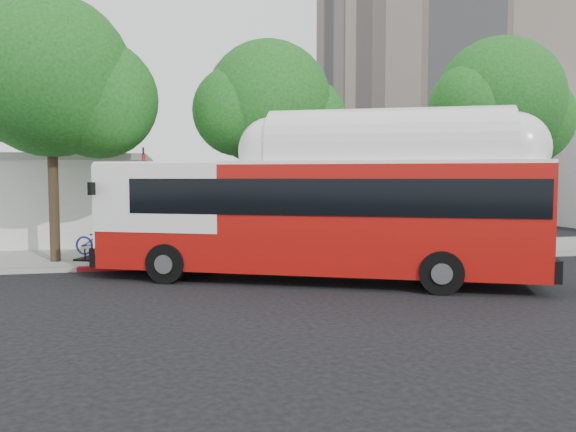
{
  "coord_description": "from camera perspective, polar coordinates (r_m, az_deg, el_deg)",
  "views": [
    {
      "loc": [
        -4.79,
        -16.15,
        3.23
      ],
      "look_at": [
        -0.83,
        3.0,
        1.86
      ],
      "focal_mm": 35.0,
      "sensor_mm": 36.0,
      "label": 1
    }
  ],
  "objects": [
    {
      "name": "ground",
      "position": [
        17.15,
        4.77,
        -6.87
      ],
      "size": [
        120.0,
        120.0,
        0.0
      ],
      "primitive_type": "plane",
      "color": "black",
      "rests_on": "ground"
    },
    {
      "name": "sidewalk",
      "position": [
        23.37,
        0.24,
        -3.76
      ],
      "size": [
        60.0,
        5.0,
        0.15
      ],
      "primitive_type": "cube",
      "color": "gray",
      "rests_on": "ground"
    },
    {
      "name": "curb_strip",
      "position": [
        20.85,
        1.73,
        -4.71
      ],
      "size": [
        60.0,
        0.3,
        0.15
      ],
      "primitive_type": "cube",
      "color": "gray",
      "rests_on": "ground"
    },
    {
      "name": "red_curb_segment",
      "position": [
        20.38,
        -6.54,
        -4.92
      ],
      "size": [
        10.0,
        0.32,
        0.16
      ],
      "primitive_type": "cube",
      "color": "maroon",
      "rests_on": "ground"
    },
    {
      "name": "street_tree_left",
      "position": [
        22.29,
        -21.74,
        12.42
      ],
      "size": [
        6.67,
        5.8,
        9.74
      ],
      "color": "#2D2116",
      "rests_on": "ground"
    },
    {
      "name": "street_tree_mid",
      "position": [
        22.76,
        -1.01,
        10.75
      ],
      "size": [
        5.75,
        5.0,
        8.62
      ],
      "color": "#2D2116",
      "rests_on": "ground"
    },
    {
      "name": "street_tree_right",
      "position": [
        26.38,
        21.4,
        10.31
      ],
      "size": [
        6.21,
        5.4,
        9.18
      ],
      "color": "#2D2116",
      "rests_on": "ground"
    },
    {
      "name": "apartment_tower",
      "position": [
        51.73,
        15.97,
        20.0
      ],
      "size": [
        18.0,
        18.0,
        37.0
      ],
      "color": "tan",
      "rests_on": "ground"
    },
    {
      "name": "transit_bus",
      "position": [
        17.35,
        2.97,
        -0.15
      ],
      "size": [
        14.12,
        7.92,
        4.23
      ],
      "rotation": [
        0.0,
        0.0,
        -0.41
      ],
      "color": "#A10F0B",
      "rests_on": "ground"
    },
    {
      "name": "signal_pole",
      "position": [
        20.72,
        -14.39,
        1.0
      ],
      "size": [
        0.12,
        0.4,
        4.27
      ],
      "color": "#A81C11",
      "rests_on": "ground"
    }
  ]
}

